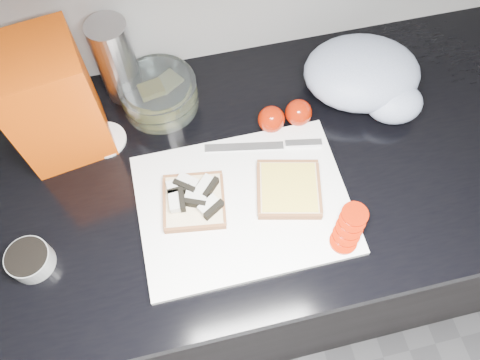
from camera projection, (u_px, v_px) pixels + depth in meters
name	position (u px, v px, depth m)	size (l,w,h in m)	color
base_cabinet	(220.00, 249.00, 1.36)	(3.50, 0.60, 0.86)	black
countertop	(211.00, 175.00, 0.96)	(3.50, 0.64, 0.04)	black
cutting_board	(244.00, 204.00, 0.90)	(0.40, 0.30, 0.01)	white
bread_left	(194.00, 200.00, 0.88)	(0.14, 0.14, 0.04)	beige
bread_right	(289.00, 189.00, 0.90)	(0.15, 0.15, 0.02)	beige
tomato_slices	(349.00, 228.00, 0.86)	(0.10, 0.11, 0.02)	#9E1803
knife	(278.00, 145.00, 0.95)	(0.24, 0.06, 0.01)	silver
seed_tub	(30.00, 260.00, 0.83)	(0.08, 0.08, 0.04)	gray
tub_lid	(105.00, 140.00, 0.97)	(0.09, 0.09, 0.01)	white
glass_bowl	(159.00, 94.00, 0.99)	(0.16, 0.16, 0.07)	silver
bread_bag	(51.00, 102.00, 0.86)	(0.16, 0.15, 0.25)	#DF3C03
steel_canister	(117.00, 61.00, 0.95)	(0.08, 0.08, 0.19)	#A7A7AC
grocery_bag	(366.00, 77.00, 0.99)	(0.28, 0.26, 0.11)	silver
whole_tomatoes	(285.00, 116.00, 0.97)	(0.12, 0.06, 0.06)	#9E1803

